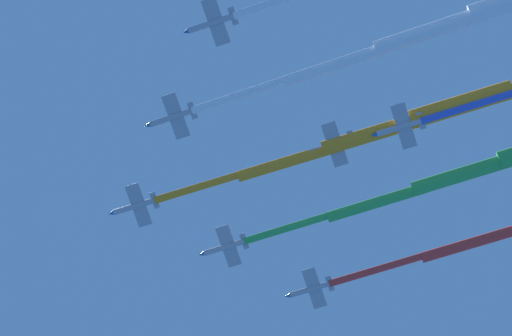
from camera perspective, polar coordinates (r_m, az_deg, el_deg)
name	(u,v)px	position (r m, az deg, el deg)	size (l,w,h in m)	color
jet_lead	(376,132)	(182.59, 6.94, 2.08)	(76.17, 25.80, 4.17)	#9EA3AD
jet_port_inner	(434,29)	(178.32, 10.23, 7.90)	(79.65, 25.38, 4.18)	#9EA3AD
jet_starboard_inner	(466,172)	(189.84, 12.01, -0.25)	(77.53, 25.28, 4.13)	#9EA3AD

